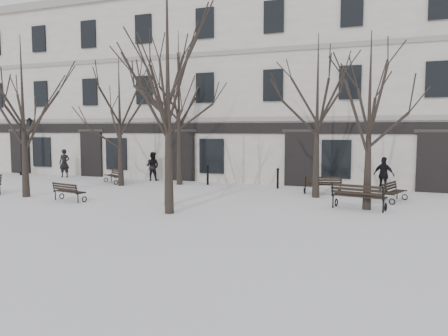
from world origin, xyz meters
The scene contains 20 objects.
ground centered at (0.00, 0.00, 0.00)m, with size 100.00×100.00×0.00m, color white.
building centered at (0.00, 12.96, 5.52)m, with size 40.40×10.20×11.40m.
tree_0 centered at (-7.27, -0.20, 4.48)m, with size 5.02×5.02×7.17m.
tree_1 centered at (-0.21, 0.15, 5.11)m, with size 5.72×5.72×8.18m.
tree_2 centered at (0.61, -1.30, 5.49)m, with size 6.15×6.15×8.78m.
tree_3 centered at (7.26, 2.10, 4.18)m, with size 4.68×4.68×6.69m.
tree_4 centered at (-5.55, 4.67, 4.28)m, with size 4.80×4.80×6.85m.
tree_5 centered at (-2.81, 6.23, 5.20)m, with size 5.82×5.82×8.31m.
tree_6 centered at (4.96, 4.36, 4.51)m, with size 5.05×5.05×7.21m.
bench_1 centered at (-4.65, -0.49, 0.43)m, with size 1.66×0.89×0.80m.
bench_2 centered at (6.96, 1.88, 0.54)m, with size 2.08×1.11×1.00m.
bench_3 centered at (-6.54, 5.47, 0.44)m, with size 1.65×1.36×0.81m.
bench_4 centered at (5.09, 5.42, 0.47)m, with size 1.80×1.10×0.86m.
bench_5 centered at (8.20, 4.33, 0.45)m, with size 1.09×1.72×0.82m.
lamp_post centered at (-14.58, 6.94, 2.20)m, with size 1.19×0.44×3.81m.
bollard_a centered at (-1.29, 6.62, 0.59)m, with size 0.14×0.14×1.11m.
bollard_b centered at (2.65, 6.60, 0.57)m, with size 0.14×0.14×1.06m.
pedestrian_a centered at (-11.25, 6.84, 0.00)m, with size 0.65×0.43×1.79m, color black.
pedestrian_b centered at (-5.13, 7.31, 0.00)m, with size 0.83×0.64×1.70m, color black.
pedestrian_c centered at (7.76, 6.87, 0.00)m, with size 1.02×0.42×1.73m, color black.
Camera 1 is at (8.10, -15.18, 3.05)m, focal length 35.00 mm.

